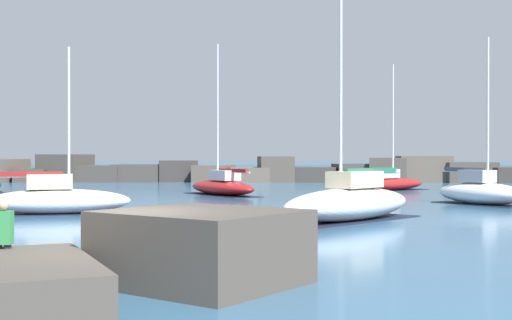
% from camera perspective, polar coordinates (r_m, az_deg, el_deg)
% --- Properties ---
extents(ground_plane, '(600.00, 600.00, 0.00)m').
position_cam_1_polar(ground_plane, '(14.23, -10.75, -9.93)').
color(ground_plane, '#336084').
extents(open_sea_beyond, '(400.00, 116.00, 0.01)m').
position_cam_1_polar(open_sea_beyond, '(127.32, 0.20, -0.73)').
color(open_sea_beyond, '#235175').
rests_on(open_sea_beyond, ground).
extents(breakwater_jetty, '(64.94, 6.90, 2.60)m').
position_cam_1_polar(breakwater_jetty, '(67.33, -0.75, -0.94)').
color(breakwater_jetty, '#423D38').
rests_on(breakwater_jetty, ground).
extents(sailboat_moored_0, '(5.71, 7.29, 9.66)m').
position_cam_1_polar(sailboat_moored_0, '(45.19, -2.73, -2.08)').
color(sailboat_moored_0, maroon).
rests_on(sailboat_moored_0, ground).
extents(sailboat_moored_1, '(6.47, 3.36, 7.21)m').
position_cam_1_polar(sailboat_moored_1, '(31.85, -15.64, -3.05)').
color(sailboat_moored_1, white).
rests_on(sailboat_moored_1, ground).
extents(sailboat_moored_2, '(6.90, 6.52, 9.04)m').
position_cam_1_polar(sailboat_moored_2, '(51.49, 10.46, -1.81)').
color(sailboat_moored_2, maroon).
rests_on(sailboat_moored_2, ground).
extents(sailboat_moored_6, '(6.63, 7.18, 11.21)m').
position_cam_1_polar(sailboat_moored_6, '(27.93, 7.52, -3.32)').
color(sailboat_moored_6, white).
rests_on(sailboat_moored_6, ground).
extents(sailboat_moored_8, '(4.69, 5.65, 8.55)m').
position_cam_1_polar(sailboat_moored_8, '(38.47, 17.55, -2.41)').
color(sailboat_moored_8, white).
rests_on(sailboat_moored_8, ground).
extents(person_on_rocks, '(0.36, 0.22, 1.69)m').
position_cam_1_polar(person_on_rocks, '(14.70, -19.58, -5.89)').
color(person_on_rocks, '#282833').
rests_on(person_on_rocks, ground).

